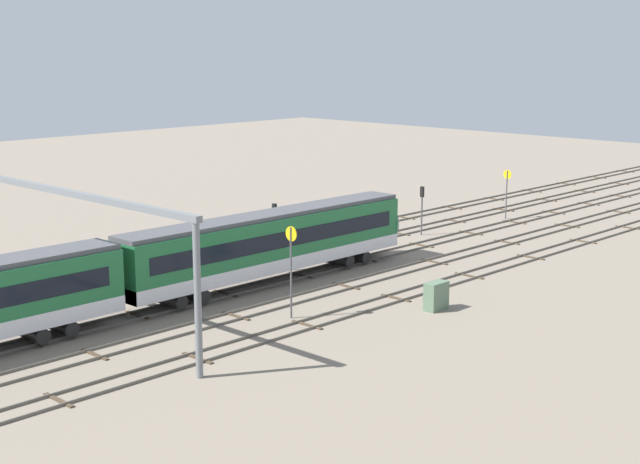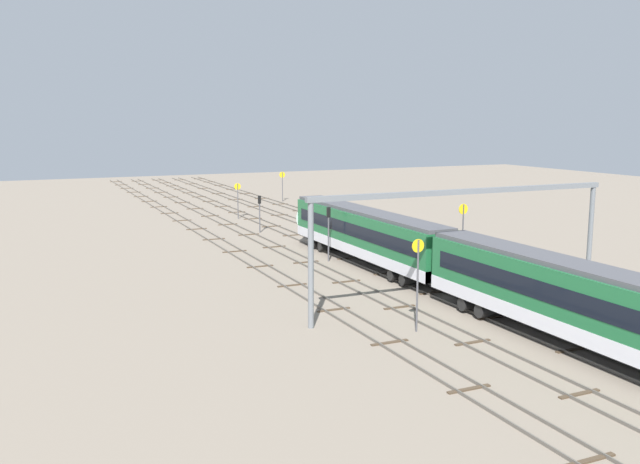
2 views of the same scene
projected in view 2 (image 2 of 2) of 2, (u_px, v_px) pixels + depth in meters
name	position (u px, v px, depth m)	size (l,w,h in m)	color
ground_plane	(349.00, 259.00, 62.96)	(204.00, 204.00, 0.00)	gray
track_near_foreground	(429.00, 250.00, 66.51)	(188.00, 2.40, 0.16)	#59544C
track_second_near	(390.00, 254.00, 64.73)	(188.00, 2.40, 0.16)	#59544C
track_with_train	(349.00, 258.00, 62.95)	(188.00, 2.40, 0.16)	#59544C
track_second_far	(306.00, 262.00, 61.17)	(188.00, 2.40, 0.16)	#59544C
track_far_background	(260.00, 266.00, 59.39)	(188.00, 2.40, 0.16)	#59544C
overhead_gantry	(466.00, 215.00, 45.56)	(0.40, 23.39, 8.18)	slate
speed_sign_near_foreground	(282.00, 182.00, 106.46)	(0.14, 0.94, 4.68)	#4C4C51
speed_sign_mid_trackside	(463.00, 227.00, 58.25)	(0.14, 0.90, 5.64)	#4C4C51
speed_sign_far_trackside	(418.00, 274.00, 40.68)	(0.14, 0.82, 5.73)	#4C4C51
speed_sign_distant_end	(238.00, 196.00, 87.78)	(0.14, 0.86, 4.64)	#4C4C51
signal_light_trackside_approach	(260.00, 208.00, 77.03)	(0.31, 0.32, 4.23)	#4C4C51
signal_light_trackside_departure	(328.00, 226.00, 61.18)	(0.31, 0.32, 4.98)	#4C4C51
relay_cabinet	(459.00, 240.00, 67.55)	(1.61, 0.83, 1.77)	#597259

